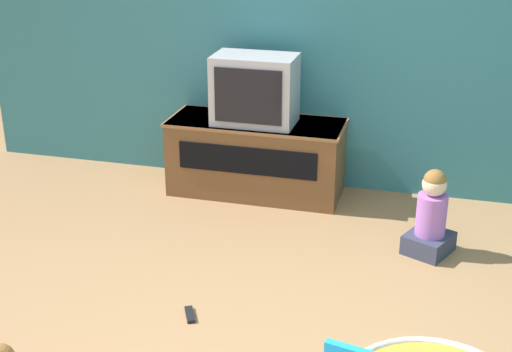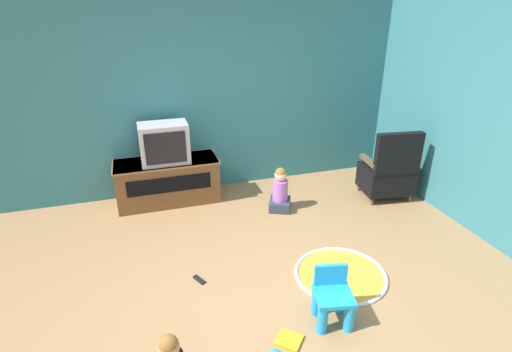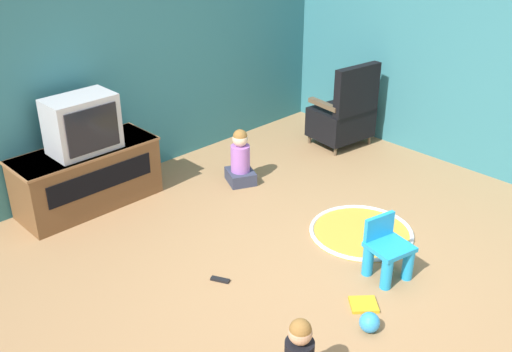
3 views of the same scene
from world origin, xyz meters
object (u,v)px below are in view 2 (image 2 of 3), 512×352
(tv_cabinet, at_px, (168,180))
(television, at_px, (164,143))
(black_armchair, at_px, (388,173))
(book, at_px, (289,340))
(remote_control, at_px, (199,280))
(child_watching_center, at_px, (280,192))
(yellow_kid_chair, at_px, (333,300))

(tv_cabinet, height_order, television, television)
(black_armchair, bearing_deg, book, 49.10)
(television, bearing_deg, book, -76.38)
(book, bearing_deg, tv_cabinet, -35.06)
(television, bearing_deg, tv_cabinet, 90.00)
(television, height_order, book, television)
(remote_control, bearing_deg, child_watching_center, -74.92)
(tv_cabinet, height_order, book, tv_cabinet)
(tv_cabinet, xyz_separation_m, remote_control, (0.09, -1.76, -0.29))
(television, distance_m, remote_control, 1.91)
(television, relative_size, child_watching_center, 1.04)
(black_armchair, relative_size, remote_control, 6.35)
(television, xyz_separation_m, remote_control, (0.09, -1.72, -0.82))
(tv_cabinet, relative_size, remote_control, 8.62)
(black_armchair, distance_m, book, 2.93)
(tv_cabinet, distance_m, black_armchair, 2.93)
(book, bearing_deg, television, -34.86)
(tv_cabinet, xyz_separation_m, book, (0.65, -2.72, -0.29))
(yellow_kid_chair, bearing_deg, black_armchair, 58.08)
(black_armchair, bearing_deg, yellow_kid_chair, 53.61)
(yellow_kid_chair, height_order, remote_control, yellow_kid_chair)
(tv_cabinet, distance_m, television, 0.53)
(yellow_kid_chair, distance_m, remote_control, 1.31)
(tv_cabinet, relative_size, black_armchair, 1.36)
(yellow_kid_chair, distance_m, child_watching_center, 1.97)
(remote_control, bearing_deg, television, -23.60)
(television, relative_size, remote_control, 3.91)
(black_armchair, distance_m, remote_control, 2.92)
(television, height_order, child_watching_center, television)
(child_watching_center, bearing_deg, television, 90.18)
(remote_control, bearing_deg, yellow_kid_chair, -157.25)
(black_armchair, height_order, yellow_kid_chair, black_armchair)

